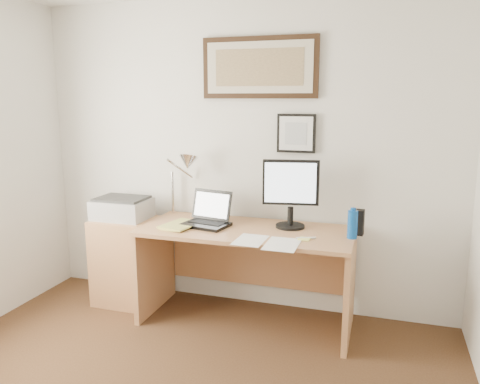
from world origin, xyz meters
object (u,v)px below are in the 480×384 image
at_px(water_bottle, 352,224).
at_px(printer, 122,208).
at_px(book, 169,223).
at_px(laptop, 208,217).
at_px(lcd_monitor, 291,190).
at_px(desk, 249,255).
at_px(side_cabinet, 127,261).

bearing_deg(water_bottle, printer, 177.62).
xyz_separation_m(book, printer, (-0.50, 0.14, 0.06)).
bearing_deg(laptop, lcd_monitor, 9.54).
height_order(water_bottle, lcd_monitor, lcd_monitor).
relative_size(book, printer, 0.69).
distance_m(desk, printer, 1.14).
height_order(desk, lcd_monitor, lcd_monitor).
distance_m(water_bottle, desk, 0.85).
distance_m(book, laptop, 0.31).
relative_size(side_cabinet, laptop, 1.92).
height_order(desk, laptop, laptop).
xyz_separation_m(water_bottle, laptop, (-1.10, 0.03, -0.04)).
height_order(side_cabinet, water_bottle, water_bottle).
height_order(lcd_monitor, printer, lcd_monitor).
distance_m(water_bottle, printer, 1.88).
xyz_separation_m(desk, printer, (-1.10, -0.01, 0.30)).
bearing_deg(lcd_monitor, printer, -177.53).
xyz_separation_m(side_cabinet, laptop, (0.75, -0.02, 0.44)).
distance_m(side_cabinet, printer, 0.45).
bearing_deg(book, desk, 14.06).
bearing_deg(laptop, printer, 176.76).
bearing_deg(side_cabinet, book, -14.13).
height_order(water_bottle, printer, water_bottle).
bearing_deg(printer, lcd_monitor, 2.47).
bearing_deg(laptop, desk, 10.22).
distance_m(side_cabinet, lcd_monitor, 1.54).
bearing_deg(side_cabinet, water_bottle, -1.74).
height_order(water_bottle, laptop, laptop).
bearing_deg(book, laptop, 18.17).
height_order(water_bottle, desk, water_bottle).
relative_size(water_bottle, printer, 0.45).
bearing_deg(desk, side_cabinet, -178.11).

